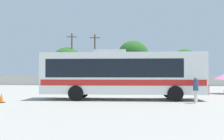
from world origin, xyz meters
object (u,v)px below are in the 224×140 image
at_px(utility_pole_near, 95,58).
at_px(roadside_tree_left, 67,60).
at_px(parked_car_third_dark_blue, 151,81).
at_px(utility_pole_far, 72,58).
at_px(coach_bus_white_red, 121,73).
at_px(parked_car_leftmost_red, 72,81).
at_px(parked_car_second_grey, 112,81).
at_px(roadside_tree_midright, 185,60).
at_px(attendant_by_bus_door, 196,88).
at_px(traffic_cone_on_apron, 1,98).
at_px(roadside_tree_midleft, 133,53).

bearing_deg(utility_pole_near, roadside_tree_left, 178.12).
xyz_separation_m(parked_car_third_dark_blue, utility_pole_far, (-13.56, 5.22, 3.93)).
distance_m(coach_bus_white_red, parked_car_leftmost_red, 22.32).
xyz_separation_m(parked_car_second_grey, roadside_tree_midright, (12.21, 9.72, 3.73)).
xyz_separation_m(utility_pole_far, roadside_tree_left, (-1.08, 0.68, -0.31)).
bearing_deg(coach_bus_white_red, parked_car_second_grey, 98.65).
height_order(attendant_by_bus_door, traffic_cone_on_apron, attendant_by_bus_door).
relative_size(parked_car_leftmost_red, roadside_tree_midright, 0.70).
bearing_deg(roadside_tree_left, utility_pole_far, -32.41).
bearing_deg(coach_bus_white_red, utility_pole_near, 104.78).
distance_m(utility_pole_near, roadside_tree_midleft, 6.90).
height_order(attendant_by_bus_door, parked_car_leftmost_red, attendant_by_bus_door).
xyz_separation_m(coach_bus_white_red, parked_car_second_grey, (-3.05, 20.07, -1.13)).
distance_m(utility_pole_far, roadside_tree_left, 1.31).
bearing_deg(parked_car_third_dark_blue, roadside_tree_midleft, 111.74).
distance_m(parked_car_second_grey, utility_pole_near, 8.06).
bearing_deg(parked_car_leftmost_red, utility_pole_far, 106.90).
bearing_deg(roadside_tree_midleft, utility_pole_far, -169.13).
distance_m(roadside_tree_midright, traffic_cone_on_apron, 36.98).
xyz_separation_m(coach_bus_white_red, parked_car_third_dark_blue, (2.69, 20.30, -1.13)).
bearing_deg(coach_bus_white_red, roadside_tree_midright, 72.91).
relative_size(parked_car_third_dark_blue, utility_pole_far, 0.50).
bearing_deg(parked_car_leftmost_red, roadside_tree_left, 114.24).
distance_m(attendant_by_bus_door, parked_car_third_dark_blue, 22.25).
xyz_separation_m(roadside_tree_midleft, traffic_cone_on_apron, (-7.08, -30.63, -5.27)).
distance_m(parked_car_second_grey, parked_car_third_dark_blue, 5.75).
xyz_separation_m(coach_bus_white_red, roadside_tree_left, (-11.95, 26.20, 2.49)).
bearing_deg(roadside_tree_left, coach_bus_white_red, -65.49).
bearing_deg(parked_car_second_grey, roadside_tree_midleft, 69.22).
bearing_deg(attendant_by_bus_door, utility_pole_near, 112.80).
bearing_deg(parked_car_third_dark_blue, parked_car_leftmost_red, -179.86).
bearing_deg(traffic_cone_on_apron, parked_car_second_grey, 79.62).
xyz_separation_m(parked_car_third_dark_blue, roadside_tree_midright, (6.47, 9.49, 3.73)).
relative_size(parked_car_second_grey, roadside_tree_left, 0.68).
bearing_deg(utility_pole_far, parked_car_second_grey, -34.87).
height_order(parked_car_third_dark_blue, utility_pole_near, utility_pole_near).
bearing_deg(parked_car_third_dark_blue, utility_pole_near, 149.04).
relative_size(roadside_tree_left, roadside_tree_midleft, 0.85).
bearing_deg(attendant_by_bus_door, coach_bus_white_red, 159.21).
xyz_separation_m(coach_bus_white_red, traffic_cone_on_apron, (-7.29, -3.06, -1.58)).
relative_size(roadside_tree_midright, traffic_cone_on_apron, 10.04).
distance_m(utility_pole_far, roadside_tree_midleft, 10.89).
relative_size(coach_bus_white_red, attendant_by_bus_door, 7.05).
height_order(parked_car_second_grey, roadside_tree_left, roadside_tree_left).
distance_m(parked_car_second_grey, utility_pole_far, 10.31).
height_order(coach_bus_white_red, roadside_tree_left, roadside_tree_left).
bearing_deg(attendant_by_bus_door, roadside_tree_left, 120.92).
distance_m(utility_pole_near, roadside_tree_left, 5.09).
bearing_deg(roadside_tree_midright, utility_pole_near, -166.83).
relative_size(coach_bus_white_red, utility_pole_near, 1.30).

